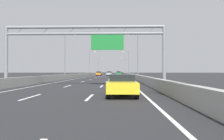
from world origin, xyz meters
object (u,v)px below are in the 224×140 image
object	(u,v)px
streetlamp_left_distant	(99,65)
blue_car	(118,72)
sign_gantry	(87,40)
streetlamp_right_distant	(125,65)
orange_car	(99,73)
streetlamp_left_far	(90,62)
green_car	(119,73)
streetlamp_right_mid	(137,53)
streetlamp_left_mid	(66,53)
red_car	(118,73)
yellow_car	(122,84)
streetlamp_right_far	(128,61)
black_car	(110,73)
silver_car	(109,73)

from	to	relation	value
streetlamp_left_distant	blue_car	size ratio (longest dim) A/B	2.13
sign_gantry	blue_car	size ratio (longest dim) A/B	3.79
streetlamp_right_distant	orange_car	world-z (taller)	streetlamp_right_distant
sign_gantry	streetlamp_right_distant	distance (m)	94.61
streetlamp_left_far	green_car	bearing A→B (deg)	27.67
streetlamp_right_distant	sign_gantry	bearing A→B (deg)	-94.34
streetlamp_right_distant	orange_car	xyz separation A→B (m)	(-10.97, -41.54, -4.63)
streetlamp_right_mid	streetlamp_left_distant	xyz separation A→B (m)	(-14.93, 72.90, 0.00)
streetlamp_right_distant	green_car	size ratio (longest dim) A/B	2.05
streetlamp_right_mid	streetlamp_right_distant	distance (m)	72.90
streetlamp_left_mid	red_car	xyz separation A→B (m)	(11.07, 71.46, -4.65)
streetlamp_left_mid	streetlamp_left_distant	bearing A→B (deg)	90.00
orange_car	yellow_car	xyz separation A→B (m)	(7.28, -60.41, -0.06)
streetlamp_right_far	orange_car	world-z (taller)	streetlamp_right_far
black_car	green_car	size ratio (longest dim) A/B	1.00
streetlamp_right_mid	streetlamp_left_far	size ratio (longest dim) A/B	1.00
streetlamp_left_mid	blue_car	size ratio (longest dim) A/B	2.13
streetlamp_left_mid	streetlamp_left_distant	size ratio (longest dim) A/B	1.00
silver_car	green_car	distance (m)	10.70
streetlamp_left_mid	streetlamp_right_far	xyz separation A→B (m)	(14.93, 36.45, 0.00)
streetlamp_left_mid	yellow_car	distance (m)	31.50
streetlamp_left_mid	streetlamp_left_distant	distance (m)	72.90
streetlamp_left_mid	streetlamp_right_far	size ratio (longest dim) A/B	1.00
streetlamp_right_distant	orange_car	distance (m)	43.21
streetlamp_right_far	orange_car	xyz separation A→B (m)	(-10.97, -5.09, -4.63)
streetlamp_left_far	red_car	bearing A→B (deg)	72.46
streetlamp_left_far	blue_car	distance (m)	59.35
streetlamp_right_far	black_car	distance (m)	9.22
orange_car	red_car	distance (m)	40.72
streetlamp_left_distant	streetlamp_right_distant	world-z (taller)	same
streetlamp_left_far	red_car	distance (m)	37.01
streetlamp_right_far	silver_car	size ratio (longest dim) A/B	2.15
streetlamp_left_far	green_car	xyz separation A→B (m)	(11.24, 5.89, -4.61)
streetlamp_right_mid	streetlamp_left_far	bearing A→B (deg)	112.28
streetlamp_left_distant	streetlamp_right_mid	bearing A→B (deg)	-78.43
streetlamp_left_distant	red_car	xyz separation A→B (m)	(11.07, -1.44, -4.65)
streetlamp_left_far	red_car	xyz separation A→B (m)	(11.07, 35.01, -4.65)
black_car	streetlamp_right_mid	bearing A→B (deg)	-79.49
streetlamp_right_mid	blue_car	xyz separation A→B (m)	(-3.88, 94.58, -4.62)
streetlamp_left_mid	black_car	world-z (taller)	streetlamp_left_mid
streetlamp_right_mid	blue_car	size ratio (longest dim) A/B	2.13
streetlamp_right_far	yellow_car	xyz separation A→B (m)	(-3.69, -65.50, -4.69)
streetlamp_left_distant	streetlamp_right_distant	bearing A→B (deg)	0.00
streetlamp_left_far	silver_car	size ratio (longest dim) A/B	2.15
streetlamp_right_far	green_car	world-z (taller)	streetlamp_right_far
streetlamp_left_far	streetlamp_left_distant	world-z (taller)	same
sign_gantry	silver_car	size ratio (longest dim) A/B	3.83
black_car	red_car	bearing A→B (deg)	83.79
orange_car	silver_car	xyz separation A→B (m)	(3.74, 0.89, 0.01)
orange_car	blue_car	xyz separation A→B (m)	(7.09, 63.22, 0.00)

